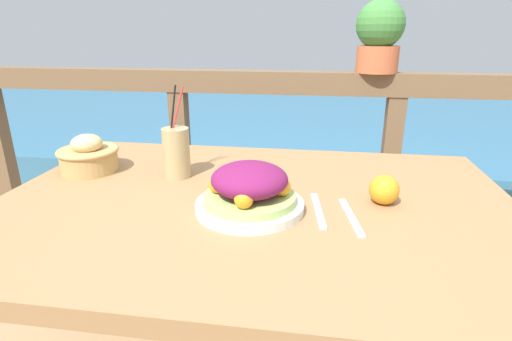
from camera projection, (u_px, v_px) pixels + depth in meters
name	position (u px, v px, depth m)	size (l,w,h in m)	color
patio_table	(254.00, 233.00, 0.99)	(1.24, 0.87, 0.76)	#997047
railing_fence	(282.00, 137.00, 1.71)	(2.80, 0.08, 0.99)	brown
sea_backdrop	(302.00, 125.00, 4.21)	(12.00, 4.00, 0.38)	teal
salad_plate	(249.00, 191.00, 0.89)	(0.25, 0.25, 0.11)	silver
drink_glass	(176.00, 152.00, 1.09)	(0.07, 0.07, 0.25)	tan
bread_basket	(89.00, 156.00, 1.14)	(0.17, 0.17, 0.11)	tan
potted_plant	(379.00, 35.00, 1.52)	(0.18, 0.18, 0.27)	#B75B38
fork	(318.00, 210.00, 0.90)	(0.04, 0.18, 0.00)	silver
knife	(351.00, 217.00, 0.87)	(0.05, 0.18, 0.00)	silver
orange_near_basket	(384.00, 190.00, 0.93)	(0.07, 0.07, 0.07)	orange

